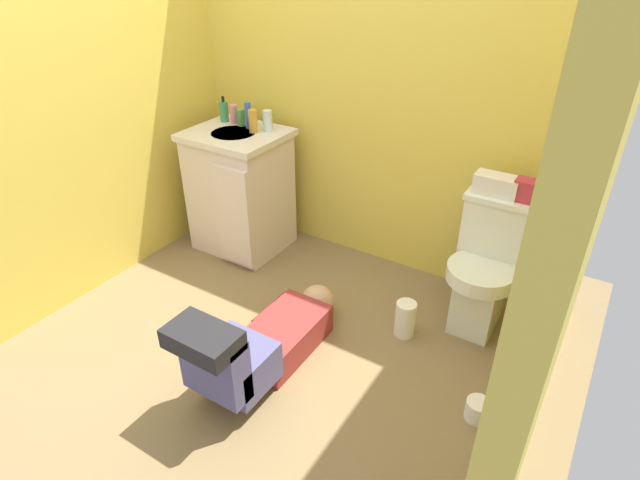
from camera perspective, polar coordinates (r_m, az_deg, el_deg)
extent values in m
cube|color=olive|center=(2.88, -4.60, -11.06)|extent=(2.97, 3.05, 0.04)
cube|color=#DFC44A|center=(3.13, 6.48, 17.78)|extent=(2.63, 0.08, 2.40)
cube|color=#DFC44A|center=(3.18, -25.27, 15.35)|extent=(0.08, 2.05, 2.40)
cube|color=#DFC44A|center=(1.83, 27.93, 4.55)|extent=(0.08, 2.05, 2.40)
cube|color=silver|center=(2.96, 17.05, -6.06)|extent=(0.22, 0.30, 0.38)
cylinder|color=silver|center=(2.80, 17.28, -3.59)|extent=(0.35, 0.35, 0.08)
cube|color=silver|center=(2.88, 18.89, 1.06)|extent=(0.34, 0.17, 0.34)
cube|color=silver|center=(2.80, 19.53, 4.35)|extent=(0.36, 0.19, 0.03)
cube|color=silver|center=(3.52, -8.71, 5.08)|extent=(0.56, 0.48, 0.78)
cube|color=silver|center=(3.36, -9.27, 11.37)|extent=(0.60, 0.52, 0.04)
cylinder|color=silver|center=(3.35, -9.48, 11.19)|extent=(0.28, 0.28, 0.05)
cube|color=silver|center=(3.27, -9.50, 2.49)|extent=(0.26, 0.03, 0.66)
cylinder|color=silver|center=(3.44, -7.83, 13.17)|extent=(0.02, 0.02, 0.10)
cube|color=maroon|center=(2.75, -4.00, -10.48)|extent=(0.29, 0.52, 0.17)
sphere|color=tan|center=(2.96, -0.27, -6.77)|extent=(0.19, 0.19, 0.19)
cube|color=#4F4F84|center=(2.49, -9.02, -13.40)|extent=(0.31, 0.28, 0.20)
cube|color=#4F4F84|center=(2.34, -11.52, -13.24)|extent=(0.31, 0.12, 0.32)
cube|color=black|center=(2.20, -12.79, -10.62)|extent=(0.31, 0.19, 0.09)
cylinder|color=maroon|center=(2.96, -5.19, -7.79)|extent=(0.08, 0.30, 0.08)
cube|color=silver|center=(2.78, 18.87, 5.79)|extent=(0.22, 0.11, 0.10)
cube|color=#B22D3F|center=(2.75, 21.87, 5.07)|extent=(0.12, 0.09, 0.11)
cylinder|color=#3B8D57|center=(3.54, -10.52, 13.72)|extent=(0.06, 0.06, 0.13)
cylinder|color=black|center=(3.52, -10.65, 15.01)|extent=(0.02, 0.02, 0.04)
cylinder|color=pink|center=(3.49, -9.46, 13.49)|extent=(0.05, 0.05, 0.12)
cylinder|color=#50A145|center=(3.45, -8.69, 13.19)|extent=(0.05, 0.05, 0.11)
cylinder|color=#3A60B8|center=(3.38, -7.91, 13.46)|extent=(0.04, 0.04, 0.17)
cylinder|color=gold|center=(3.31, -7.40, 12.85)|extent=(0.05, 0.05, 0.14)
cylinder|color=silver|center=(3.32, -5.79, 12.94)|extent=(0.06, 0.06, 0.13)
cylinder|color=white|center=(2.86, 9.36, -8.57)|extent=(0.11, 0.11, 0.21)
cylinder|color=white|center=(2.55, 16.95, -17.46)|extent=(0.11, 0.11, 0.10)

